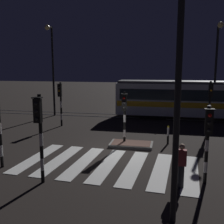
{
  "coord_description": "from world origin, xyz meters",
  "views": [
    {
      "loc": [
        2.62,
        -13.71,
        4.53
      ],
      "look_at": [
        -1.09,
        4.2,
        1.4
      ],
      "focal_mm": 43.47,
      "sensor_mm": 36.0,
      "label": 1
    }
  ],
  "objects_px": {
    "traffic_light_corner_far_right": "(210,99)",
    "traffic_light_median_centre": "(124,110)",
    "street_lamp_trackside_left": "(52,61)",
    "tram": "(200,99)",
    "street_lamp_trackside_right": "(217,61)",
    "pedestrian_waiting_at_kerb": "(181,165)",
    "traffic_light_corner_near_right": "(208,133)",
    "traffic_light_corner_far_left": "(60,98)",
    "traffic_light_kerb_mid_left": "(39,126)",
    "bollard_island_edge": "(168,135)",
    "street_lamp_near_kerb": "(180,50)"
  },
  "relations": [
    {
      "from": "traffic_light_corner_far_right",
      "to": "traffic_light_median_centre",
      "type": "xyz_separation_m",
      "value": [
        -5.17,
        -3.8,
        -0.31
      ]
    },
    {
      "from": "street_lamp_trackside_left",
      "to": "traffic_light_median_centre",
      "type": "bearing_deg",
      "value": -44.84
    },
    {
      "from": "traffic_light_median_centre",
      "to": "street_lamp_trackside_left",
      "type": "bearing_deg",
      "value": 135.16
    },
    {
      "from": "traffic_light_median_centre",
      "to": "tram",
      "type": "xyz_separation_m",
      "value": [
        5.12,
        8.86,
        -0.28
      ]
    },
    {
      "from": "street_lamp_trackside_right",
      "to": "pedestrian_waiting_at_kerb",
      "type": "relative_size",
      "value": 4.53
    },
    {
      "from": "traffic_light_corner_near_right",
      "to": "traffic_light_corner_far_left",
      "type": "height_order",
      "value": "traffic_light_corner_far_left"
    },
    {
      "from": "traffic_light_kerb_mid_left",
      "to": "bollard_island_edge",
      "type": "distance_m",
      "value": 8.23
    },
    {
      "from": "street_lamp_trackside_right",
      "to": "pedestrian_waiting_at_kerb",
      "type": "bearing_deg",
      "value": -103.44
    },
    {
      "from": "traffic_light_corner_far_right",
      "to": "traffic_light_corner_far_left",
      "type": "relative_size",
      "value": 1.07
    },
    {
      "from": "traffic_light_kerb_mid_left",
      "to": "traffic_light_corner_near_right",
      "type": "bearing_deg",
      "value": 11.08
    },
    {
      "from": "pedestrian_waiting_at_kerb",
      "to": "bollard_island_edge",
      "type": "xyz_separation_m",
      "value": [
        -0.49,
        5.76,
        -0.32
      ]
    },
    {
      "from": "street_lamp_near_kerb",
      "to": "bollard_island_edge",
      "type": "height_order",
      "value": "street_lamp_near_kerb"
    },
    {
      "from": "street_lamp_trackside_left",
      "to": "pedestrian_waiting_at_kerb",
      "type": "relative_size",
      "value": 4.65
    },
    {
      "from": "street_lamp_trackside_left",
      "to": "tram",
      "type": "distance_m",
      "value": 13.34
    },
    {
      "from": "pedestrian_waiting_at_kerb",
      "to": "traffic_light_median_centre",
      "type": "bearing_deg",
      "value": 119.97
    },
    {
      "from": "traffic_light_median_centre",
      "to": "street_lamp_trackside_right",
      "type": "distance_m",
      "value": 10.21
    },
    {
      "from": "street_lamp_near_kerb",
      "to": "pedestrian_waiting_at_kerb",
      "type": "height_order",
      "value": "street_lamp_near_kerb"
    },
    {
      "from": "street_lamp_trackside_right",
      "to": "tram",
      "type": "distance_m",
      "value": 3.46
    },
    {
      "from": "street_lamp_trackside_left",
      "to": "bollard_island_edge",
      "type": "xyz_separation_m",
      "value": [
        10.27,
        -7.14,
        -4.41
      ]
    },
    {
      "from": "traffic_light_corner_far_left",
      "to": "tram",
      "type": "distance_m",
      "value": 11.72
    },
    {
      "from": "street_lamp_near_kerb",
      "to": "bollard_island_edge",
      "type": "xyz_separation_m",
      "value": [
        -0.18,
        8.33,
        -4.38
      ]
    },
    {
      "from": "traffic_light_corner_far_right",
      "to": "traffic_light_corner_far_left",
      "type": "xyz_separation_m",
      "value": [
        -10.64,
        0.07,
        -0.15
      ]
    },
    {
      "from": "street_lamp_trackside_left",
      "to": "pedestrian_waiting_at_kerb",
      "type": "xyz_separation_m",
      "value": [
        10.76,
        -12.9,
        -4.09
      ]
    },
    {
      "from": "traffic_light_kerb_mid_left",
      "to": "traffic_light_corner_far_left",
      "type": "distance_m",
      "value": 10.23
    },
    {
      "from": "traffic_light_kerb_mid_left",
      "to": "traffic_light_corner_near_right",
      "type": "height_order",
      "value": "traffic_light_kerb_mid_left"
    },
    {
      "from": "traffic_light_kerb_mid_left",
      "to": "street_lamp_trackside_right",
      "type": "bearing_deg",
      "value": 58.39
    },
    {
      "from": "traffic_light_median_centre",
      "to": "traffic_light_corner_far_left",
      "type": "height_order",
      "value": "traffic_light_corner_far_left"
    },
    {
      "from": "traffic_light_median_centre",
      "to": "traffic_light_corner_far_left",
      "type": "bearing_deg",
      "value": 144.77
    },
    {
      "from": "traffic_light_kerb_mid_left",
      "to": "traffic_light_corner_far_right",
      "type": "relative_size",
      "value": 0.99
    },
    {
      "from": "street_lamp_trackside_right",
      "to": "tram",
      "type": "height_order",
      "value": "street_lamp_trackside_right"
    },
    {
      "from": "traffic_light_corner_far_left",
      "to": "tram",
      "type": "relative_size",
      "value": 0.23
    },
    {
      "from": "street_lamp_trackside_left",
      "to": "pedestrian_waiting_at_kerb",
      "type": "height_order",
      "value": "street_lamp_trackside_left"
    },
    {
      "from": "traffic_light_kerb_mid_left",
      "to": "traffic_light_corner_near_right",
      "type": "xyz_separation_m",
      "value": [
        6.23,
        1.22,
        -0.28
      ]
    },
    {
      "from": "bollard_island_edge",
      "to": "traffic_light_corner_far_left",
      "type": "bearing_deg",
      "value": 157.67
    },
    {
      "from": "street_lamp_trackside_right",
      "to": "traffic_light_corner_near_right",
      "type": "bearing_deg",
      "value": -99.77
    },
    {
      "from": "traffic_light_corner_far_right",
      "to": "street_lamp_trackside_left",
      "type": "bearing_deg",
      "value": 163.08
    },
    {
      "from": "pedestrian_waiting_at_kerb",
      "to": "traffic_light_kerb_mid_left",
      "type": "bearing_deg",
      "value": -172.44
    },
    {
      "from": "bollard_island_edge",
      "to": "street_lamp_trackside_left",
      "type": "bearing_deg",
      "value": 145.18
    },
    {
      "from": "traffic_light_median_centre",
      "to": "bollard_island_edge",
      "type": "distance_m",
      "value": 2.95
    },
    {
      "from": "traffic_light_median_centre",
      "to": "tram",
      "type": "height_order",
      "value": "tram"
    },
    {
      "from": "tram",
      "to": "street_lamp_near_kerb",
      "type": "bearing_deg",
      "value": -98.4
    },
    {
      "from": "traffic_light_corner_near_right",
      "to": "traffic_light_median_centre",
      "type": "bearing_deg",
      "value": 130.22
    },
    {
      "from": "traffic_light_median_centre",
      "to": "traffic_light_corner_near_right",
      "type": "bearing_deg",
      "value": -49.78
    },
    {
      "from": "traffic_light_median_centre",
      "to": "pedestrian_waiting_at_kerb",
      "type": "distance_m",
      "value": 6.07
    },
    {
      "from": "traffic_light_corner_far_right",
      "to": "tram",
      "type": "xyz_separation_m",
      "value": [
        -0.05,
        5.07,
        -0.59
      ]
    },
    {
      "from": "traffic_light_median_centre",
      "to": "street_lamp_trackside_left",
      "type": "distance_m",
      "value": 11.36
    },
    {
      "from": "traffic_light_corner_near_right",
      "to": "pedestrian_waiting_at_kerb",
      "type": "relative_size",
      "value": 1.79
    },
    {
      "from": "traffic_light_median_centre",
      "to": "bollard_island_edge",
      "type": "height_order",
      "value": "traffic_light_median_centre"
    },
    {
      "from": "traffic_light_kerb_mid_left",
      "to": "street_lamp_trackside_right",
      "type": "height_order",
      "value": "street_lamp_trackside_right"
    },
    {
      "from": "traffic_light_kerb_mid_left",
      "to": "street_lamp_trackside_left",
      "type": "height_order",
      "value": "street_lamp_trackside_left"
    }
  ]
}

